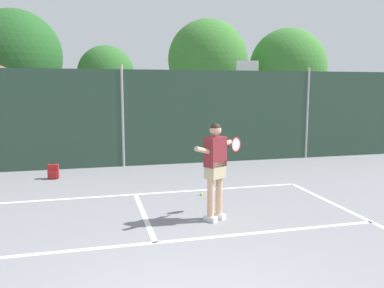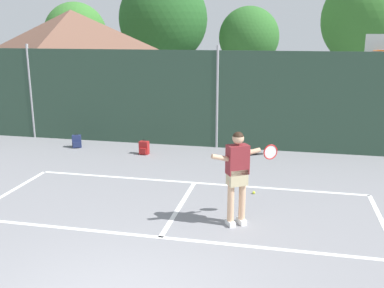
{
  "view_description": "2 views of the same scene",
  "coord_description": "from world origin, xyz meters",
  "px_view_note": "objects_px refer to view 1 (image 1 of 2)",
  "views": [
    {
      "loc": [
        -0.92,
        -3.61,
        2.51
      ],
      "look_at": [
        1.54,
        6.14,
        1.07
      ],
      "focal_mm": 36.88,
      "sensor_mm": 36.0,
      "label": 1
    },
    {
      "loc": [
        2.1,
        -4.53,
        3.67
      ],
      "look_at": [
        -0.01,
        5.26,
        1.06
      ],
      "focal_mm": 40.93,
      "sensor_mm": 36.0,
      "label": 2
    }
  ],
  "objects_px": {
    "basketball_hoop": "(247,93)",
    "backpack_red": "(53,172)",
    "tennis_ball": "(202,194)",
    "tennis_player": "(216,163)"
  },
  "relations": [
    {
      "from": "basketball_hoop",
      "to": "backpack_red",
      "type": "relative_size",
      "value": 7.67
    },
    {
      "from": "tennis_ball",
      "to": "backpack_red",
      "type": "height_order",
      "value": "backpack_red"
    },
    {
      "from": "basketball_hoop",
      "to": "backpack_red",
      "type": "height_order",
      "value": "basketball_hoop"
    },
    {
      "from": "basketball_hoop",
      "to": "tennis_ball",
      "type": "distance_m",
      "value": 7.3
    },
    {
      "from": "tennis_player",
      "to": "backpack_red",
      "type": "xyz_separation_m",
      "value": [
        -3.33,
        4.38,
        -0.92
      ]
    },
    {
      "from": "basketball_hoop",
      "to": "tennis_ball",
      "type": "bearing_deg",
      "value": -120.38
    },
    {
      "from": "tennis_ball",
      "to": "backpack_red",
      "type": "relative_size",
      "value": 0.14
    },
    {
      "from": "basketball_hoop",
      "to": "backpack_red",
      "type": "bearing_deg",
      "value": -154.74
    },
    {
      "from": "tennis_player",
      "to": "backpack_red",
      "type": "height_order",
      "value": "tennis_player"
    },
    {
      "from": "basketball_hoop",
      "to": "backpack_red",
      "type": "xyz_separation_m",
      "value": [
        -7.04,
        -3.32,
        -2.12
      ]
    }
  ]
}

